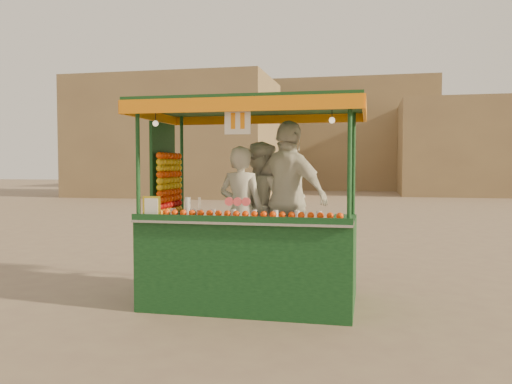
% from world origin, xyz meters
% --- Properties ---
extents(ground, '(90.00, 90.00, 0.00)m').
position_xyz_m(ground, '(0.00, 0.00, 0.00)').
color(ground, '#6F5A4F').
rests_on(ground, ground).
extents(building_left, '(10.00, 6.00, 6.00)m').
position_xyz_m(building_left, '(-9.00, 20.00, 3.00)').
color(building_left, '#89724E').
rests_on(building_left, ground).
extents(building_right, '(9.00, 6.00, 5.00)m').
position_xyz_m(building_right, '(7.00, 24.00, 2.50)').
color(building_right, '#89724E').
rests_on(building_right, ground).
extents(building_center, '(14.00, 7.00, 7.00)m').
position_xyz_m(building_center, '(-2.00, 30.00, 3.50)').
color(building_center, '#89724E').
rests_on(building_center, ground).
extents(juice_cart, '(2.57, 1.66, 2.33)m').
position_xyz_m(juice_cart, '(-0.51, -0.08, 0.75)').
color(juice_cart, black).
rests_on(juice_cart, ground).
extents(vendor_left, '(0.64, 0.49, 1.56)m').
position_xyz_m(vendor_left, '(-0.62, 0.16, 1.05)').
color(vendor_left, beige).
rests_on(vendor_left, ground).
extents(vendor_middle, '(1.00, 0.99, 1.63)m').
position_xyz_m(vendor_middle, '(-0.45, 0.50, 1.08)').
color(vendor_middle, silver).
rests_on(vendor_middle, ground).
extents(vendor_right, '(1.17, 0.96, 1.87)m').
position_xyz_m(vendor_right, '(-0.05, 0.26, 1.20)').
color(vendor_right, silver).
rests_on(vendor_right, ground).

